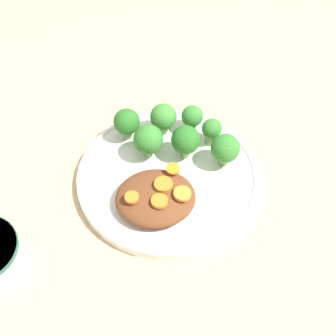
{
  "coord_description": "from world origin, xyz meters",
  "views": [
    {
      "loc": [
        0.44,
        -0.04,
        0.59
      ],
      "look_at": [
        0.0,
        0.0,
        0.03
      ],
      "focal_mm": 50.0,
      "sensor_mm": 36.0,
      "label": 1
    }
  ],
  "objects": [
    {
      "name": "broccoli_floret_5",
      "position": [
        -0.06,
        0.07,
        0.05
      ],
      "size": [
        0.03,
        0.03,
        0.05
      ],
      "color": "#7FA85B",
      "rests_on": "plate"
    },
    {
      "name": "carrot_slice_4",
      "position": [
        0.06,
        -0.06,
        0.05
      ],
      "size": [
        0.02,
        0.02,
        0.01
      ],
      "primitive_type": "cylinder",
      "color": "orange",
      "rests_on": "stew_mound"
    },
    {
      "name": "carrot_slice_2",
      "position": [
        0.06,
        0.02,
        0.05
      ],
      "size": [
        0.03,
        0.03,
        0.01
      ],
      "primitive_type": "cylinder",
      "color": "orange",
      "rests_on": "stew_mound"
    },
    {
      "name": "broccoli_floret_0",
      "position": [
        -0.04,
        0.03,
        0.05
      ],
      "size": [
        0.05,
        0.05,
        0.06
      ],
      "color": "#7FA85B",
      "rests_on": "plate"
    },
    {
      "name": "stew_mound",
      "position": [
        0.05,
        -0.02,
        0.03
      ],
      "size": [
        0.1,
        0.12,
        0.03
      ],
      "primitive_type": "ellipsoid",
      "color": "brown",
      "rests_on": "plate"
    },
    {
      "name": "broccoli_floret_2",
      "position": [
        -0.04,
        -0.03,
        0.05
      ],
      "size": [
        0.05,
        0.05,
        0.06
      ],
      "color": "#759E51",
      "rests_on": "plate"
    },
    {
      "name": "broccoli_floret_1",
      "position": [
        -0.09,
        -0.0,
        0.05
      ],
      "size": [
        0.04,
        0.04,
        0.06
      ],
      "color": "#7FA85B",
      "rests_on": "plate"
    },
    {
      "name": "broccoli_floret_4",
      "position": [
        -0.08,
        -0.06,
        0.05
      ],
      "size": [
        0.04,
        0.04,
        0.06
      ],
      "color": "#7FA85B",
      "rests_on": "plate"
    },
    {
      "name": "broccoli_floret_6",
      "position": [
        -0.09,
        0.05,
        0.05
      ],
      "size": [
        0.04,
        0.04,
        0.05
      ],
      "color": "#759E51",
      "rests_on": "plate"
    },
    {
      "name": "carrot_slice_1",
      "position": [
        0.04,
        -0.01,
        0.05
      ],
      "size": [
        0.03,
        0.03,
        0.01
      ],
      "primitive_type": "cylinder",
      "color": "orange",
      "rests_on": "stew_mound"
    },
    {
      "name": "broccoli_floret_3",
      "position": [
        -0.01,
        0.09,
        0.05
      ],
      "size": [
        0.05,
        0.05,
        0.06
      ],
      "color": "#759E51",
      "rests_on": "plate"
    },
    {
      "name": "ground_plane",
      "position": [
        0.0,
        0.0,
        0.0
      ],
      "size": [
        4.0,
        4.0,
        0.0
      ],
      "primitive_type": "plane",
      "color": "tan"
    },
    {
      "name": "carrot_slice_0",
      "position": [
        0.07,
        -0.02,
        0.05
      ],
      "size": [
        0.02,
        0.02,
        0.01
      ],
      "primitive_type": "cylinder",
      "color": "orange",
      "rests_on": "stew_mound"
    },
    {
      "name": "carrot_slice_3",
      "position": [
        0.02,
        0.01,
        0.05
      ],
      "size": [
        0.02,
        0.02,
        0.0
      ],
      "primitive_type": "cylinder",
      "color": "orange",
      "rests_on": "stew_mound"
    },
    {
      "name": "plate",
      "position": [
        0.0,
        0.0,
        0.01
      ],
      "size": [
        0.28,
        0.28,
        0.02
      ],
      "color": "white",
      "rests_on": "ground_plane"
    }
  ]
}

